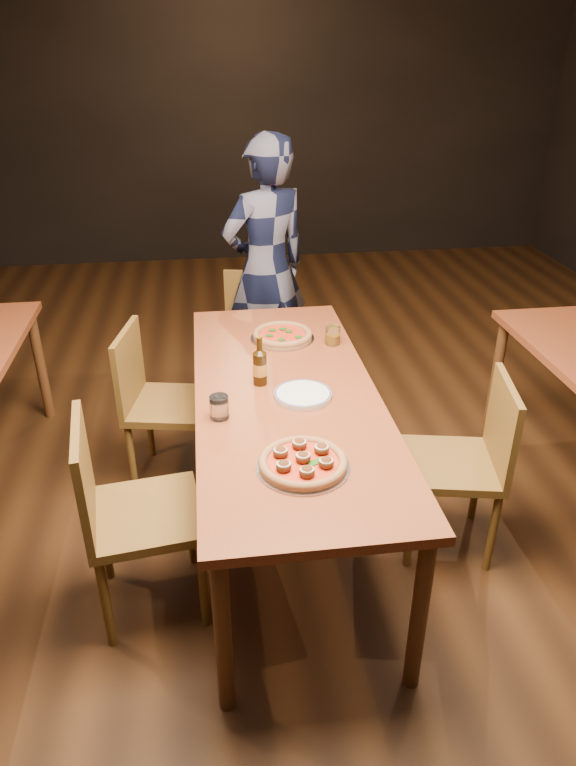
{
  "coord_description": "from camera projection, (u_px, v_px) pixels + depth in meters",
  "views": [
    {
      "loc": [
        -0.32,
        -2.44,
        2.11
      ],
      "look_at": [
        0.0,
        -0.05,
        0.82
      ],
      "focal_mm": 30.0,
      "sensor_mm": 36.0,
      "label": 1
    }
  ],
  "objects": [
    {
      "name": "ground",
      "position": [
        287.0,
        524.0,
        3.17
      ],
      "size": [
        9.0,
        9.0,
        0.0
      ],
      "primitive_type": "plane",
      "color": "black"
    },
    {
      "name": "chair_main_sw",
      "position": [
        170.0,
        404.0,
        3.33
      ],
      "size": [
        0.49,
        0.49,
        0.89
      ],
      "primitive_type": null,
      "rotation": [
        0.0,
        0.0,
        1.38
      ],
      "color": "brown",
      "rests_on": "ground"
    },
    {
      "name": "diner",
      "position": [
        266.0,
        269.0,
        4.08
      ],
      "size": [
        0.72,
        0.61,
        1.66
      ],
      "primitive_type": "imported",
      "rotation": [
        0.0,
        0.0,
        3.57
      ],
      "color": "black",
      "rests_on": "ground"
    },
    {
      "name": "pizza_margherita",
      "position": [
        282.0,
        335.0,
        3.31
      ],
      "size": [
        0.33,
        0.33,
        0.04
      ],
      "rotation": [
        0.0,
        0.0,
        0.34
      ],
      "color": "#B7B7BF",
      "rests_on": "table_main"
    },
    {
      "name": "beer_bottle",
      "position": [
        260.0,
        368.0,
        2.84
      ],
      "size": [
        0.06,
        0.06,
        0.23
      ],
      "rotation": [
        0.0,
        0.0,
        0.39
      ],
      "color": "black",
      "rests_on": "table_main"
    },
    {
      "name": "pizza_meatball",
      "position": [
        303.0,
        462.0,
        2.3
      ],
      "size": [
        0.34,
        0.34,
        0.06
      ],
      "rotation": [
        0.0,
        0.0,
        0.26
      ],
      "color": "#B7B7BF",
      "rests_on": "table_main"
    },
    {
      "name": "plate_stack",
      "position": [
        303.0,
        395.0,
        2.77
      ],
      "size": [
        0.25,
        0.25,
        0.02
      ],
      "primitive_type": "cylinder",
      "color": "white",
      "rests_on": "table_main"
    },
    {
      "name": "chair_main_e",
      "position": [
        451.0,
        463.0,
        2.86
      ],
      "size": [
        0.49,
        0.49,
        0.89
      ],
      "primitive_type": null,
      "rotation": [
        0.0,
        0.0,
        -1.77
      ],
      "color": "brown",
      "rests_on": "ground"
    },
    {
      "name": "chair_end",
      "position": [
        253.0,
        338.0,
        4.11
      ],
      "size": [
        0.47,
        0.47,
        0.86
      ],
      "primitive_type": null,
      "rotation": [
        0.0,
        0.0,
        -0.19
      ],
      "color": "brown",
      "rests_on": "ground"
    },
    {
      "name": "amber_glass",
      "position": [
        333.0,
        335.0,
        3.24
      ],
      "size": [
        0.08,
        0.08,
        0.09
      ],
      "primitive_type": "cylinder",
      "color": "#9F6E12",
      "rests_on": "table_main"
    },
    {
      "name": "room_shell",
      "position": [
        286.0,
        122.0,
        2.29
      ],
      "size": [
        9.0,
        9.0,
        9.0
      ],
      "color": "black",
      "rests_on": "ground"
    },
    {
      "name": "water_glass",
      "position": [
        219.0,
        407.0,
        2.6
      ],
      "size": [
        0.08,
        0.08,
        0.1
      ],
      "primitive_type": "cylinder",
      "color": "white",
      "rests_on": "table_main"
    },
    {
      "name": "table_main",
      "position": [
        286.0,
        406.0,
        2.85
      ],
      "size": [
        0.8,
        2.0,
        0.75
      ],
      "color": "brown",
      "rests_on": "ground"
    },
    {
      "name": "chair_main_nw",
      "position": [
        145.0,
        513.0,
        2.52
      ],
      "size": [
        0.49,
        0.49,
        0.93
      ],
      "primitive_type": null,
      "rotation": [
        0.0,
        0.0,
        1.7
      ],
      "color": "brown",
      "rests_on": "ground"
    }
  ]
}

